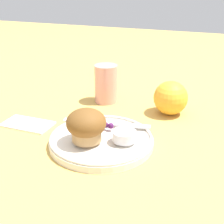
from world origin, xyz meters
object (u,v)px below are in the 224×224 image
object	(u,v)px
butter_knife	(108,124)
orange_fruit	(171,98)
muffin	(86,125)
juice_glass	(106,84)

from	to	relation	value
butter_knife	orange_fruit	bearing A→B (deg)	44.92
butter_knife	orange_fruit	xyz separation A→B (m)	(0.11, 0.15, 0.02)
orange_fruit	butter_knife	bearing A→B (deg)	-125.49
muffin	butter_knife	xyz separation A→B (m)	(0.01, 0.08, -0.03)
muffin	orange_fruit	distance (m)	0.27
muffin	butter_knife	bearing A→B (deg)	81.47
orange_fruit	juice_glass	bearing A→B (deg)	173.93
orange_fruit	muffin	bearing A→B (deg)	-117.26
muffin	juice_glass	size ratio (longest dim) A/B	0.77
muffin	orange_fruit	world-z (taller)	muffin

